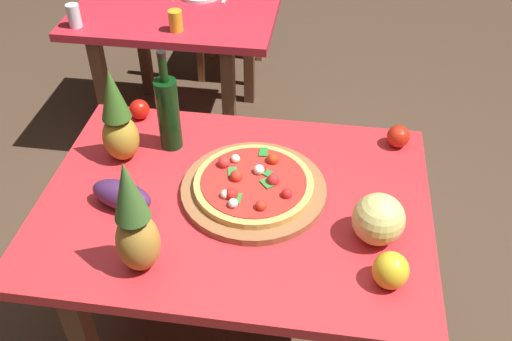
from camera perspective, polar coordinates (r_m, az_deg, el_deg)
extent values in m
plane|color=#4C3828|center=(2.35, -1.71, -16.10)|extent=(10.00, 10.00, 0.00)
cube|color=brown|center=(2.40, -9.65, -2.20)|extent=(0.06, 0.06, 0.70)
cube|color=brown|center=(2.32, 9.52, -4.13)|extent=(0.06, 0.06, 0.70)
cube|color=red|center=(1.79, -2.16, -3.33)|extent=(1.22, 0.89, 0.04)
cube|color=brown|center=(3.01, -14.96, 6.73)|extent=(0.06, 0.06, 0.70)
cube|color=brown|center=(2.83, -2.71, 5.91)|extent=(0.06, 0.06, 0.70)
cube|color=brown|center=(3.52, -11.37, 12.59)|extent=(0.06, 0.06, 0.70)
cube|color=brown|center=(3.37, -0.70, 12.09)|extent=(0.06, 0.06, 0.70)
cube|color=red|center=(2.99, -8.10, 15.72)|extent=(1.02, 0.74, 0.04)
cube|color=#955E38|center=(3.89, 0.34, 13.80)|extent=(0.04, 0.04, 0.41)
cube|color=#955E38|center=(3.95, -4.54, 14.09)|extent=(0.04, 0.04, 0.41)
cube|color=#955E38|center=(3.60, -0.47, 11.46)|extent=(0.04, 0.04, 0.41)
cube|color=#955E38|center=(3.67, -5.67, 11.80)|extent=(0.04, 0.04, 0.41)
cube|color=#955E38|center=(3.67, -2.69, 15.95)|extent=(0.40, 0.40, 0.04)
cylinder|color=#955E38|center=(1.79, -0.23, -1.95)|extent=(0.46, 0.46, 0.02)
cylinder|color=#E2AC54|center=(1.77, -0.23, -1.39)|extent=(0.38, 0.38, 0.02)
cylinder|color=red|center=(1.76, -0.24, -1.07)|extent=(0.33, 0.33, 0.00)
sphere|color=red|center=(1.83, 1.71, 1.15)|extent=(0.04, 0.04, 0.04)
sphere|color=red|center=(1.70, -2.44, -2.43)|extent=(0.04, 0.04, 0.04)
sphere|color=red|center=(1.75, 1.73, -0.98)|extent=(0.04, 0.04, 0.04)
sphere|color=red|center=(1.79, 0.58, 0.24)|extent=(0.03, 0.03, 0.03)
sphere|color=red|center=(1.66, 0.49, -3.59)|extent=(0.03, 0.03, 0.03)
sphere|color=red|center=(1.81, -3.27, 0.79)|extent=(0.04, 0.04, 0.04)
sphere|color=red|center=(1.71, 3.13, -2.36)|extent=(0.03, 0.03, 0.03)
sphere|color=red|center=(1.76, -1.96, -0.60)|extent=(0.04, 0.04, 0.04)
cube|color=#26852D|center=(1.86, 0.77, 1.88)|extent=(0.03, 0.05, 0.00)
cube|color=#34832E|center=(1.70, -1.99, -2.83)|extent=(0.03, 0.05, 0.00)
cube|color=#357D31|center=(1.75, 1.12, -1.30)|extent=(0.05, 0.05, 0.00)
cube|color=#2F7631|center=(1.79, 0.95, -0.16)|extent=(0.05, 0.05, 0.00)
cube|color=#328639|center=(1.79, -2.40, -0.16)|extent=(0.04, 0.05, 0.00)
sphere|color=white|center=(1.78, 0.31, 0.08)|extent=(0.03, 0.03, 0.03)
sphere|color=silver|center=(1.67, -2.34, -3.34)|extent=(0.03, 0.03, 0.03)
sphere|color=white|center=(1.83, -2.09, 1.20)|extent=(0.03, 0.03, 0.03)
sphere|color=white|center=(1.70, -3.14, -2.43)|extent=(0.03, 0.03, 0.03)
cylinder|color=black|center=(1.93, -8.84, 5.62)|extent=(0.08, 0.08, 0.26)
cylinder|color=black|center=(1.83, -9.39, 10.11)|extent=(0.03, 0.03, 0.09)
cylinder|color=black|center=(1.81, -9.58, 11.56)|extent=(0.03, 0.03, 0.02)
ellipsoid|color=#AE8F2E|center=(1.93, -13.51, 3.26)|extent=(0.12, 0.12, 0.17)
cone|color=#396B23|center=(1.84, -14.32, 7.51)|extent=(0.10, 0.10, 0.18)
ellipsoid|color=#B28836|center=(1.55, -11.83, -7.07)|extent=(0.12, 0.12, 0.19)
cone|color=#3F6E2D|center=(1.42, -12.82, -2.01)|extent=(0.09, 0.09, 0.18)
sphere|color=#DCD476|center=(1.64, 12.29, -4.84)|extent=(0.15, 0.15, 0.15)
ellipsoid|color=yellow|center=(1.56, 13.46, -9.81)|extent=(0.10, 0.10, 0.11)
ellipsoid|color=#482554|center=(1.77, -13.45, -2.45)|extent=(0.22, 0.13, 0.09)
sphere|color=red|center=(2.14, -11.71, 6.07)|extent=(0.07, 0.07, 0.07)
sphere|color=red|center=(2.02, 14.19, 3.37)|extent=(0.08, 0.08, 0.08)
cylinder|color=gold|center=(2.73, -8.13, 14.77)|extent=(0.07, 0.07, 0.10)
cylinder|color=silver|center=(2.87, -17.93, 14.68)|extent=(0.06, 0.06, 0.11)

